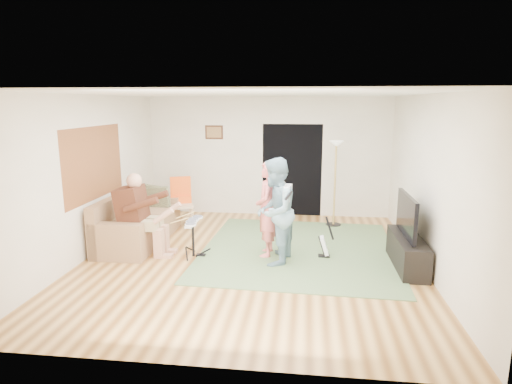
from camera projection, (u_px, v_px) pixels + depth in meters
The scene contains 19 objects.
floor at pixel (251, 259), 7.14m from camera, with size 6.00×6.00×0.00m, color brown.
walls at pixel (251, 180), 6.87m from camera, with size 5.50×6.00×2.70m, color silver, non-canonical shape.
ceiling at pixel (251, 94), 6.59m from camera, with size 6.00×6.00×0.00m, color white.
window_blinds at pixel (94, 163), 7.34m from camera, with size 2.05×2.05×0.00m, color #94552D.
doorway at pixel (292, 170), 9.77m from camera, with size 2.10×2.10×0.00m, color black.
picture_frame at pixel (214, 132), 9.80m from camera, with size 0.42×0.03×0.32m, color #3F2314.
area_rug at pixel (298, 249), 7.61m from camera, with size 3.33×3.60×0.02m, color #506B41.
sofa at pixel (135, 226), 8.02m from camera, with size 0.92×2.23×0.90m.
drummer at pixel (143, 223), 7.29m from camera, with size 0.92×0.51×1.41m.
drum_kit at pixel (193, 240), 7.24m from camera, with size 0.36×0.64×0.66m.
singer at pixel (267, 209), 7.18m from camera, with size 0.59×0.39×1.62m, color #E56763.
microphone at pixel (279, 186), 7.08m from camera, with size 0.06×0.06×0.24m, color black, non-canonical shape.
guitarist at pixel (275, 212), 6.82m from camera, with size 0.84×0.65×1.73m, color #7297A7.
guitar_held at pixel (288, 193), 6.74m from camera, with size 0.12×0.60×0.26m, color white, non-canonical shape.
guitar_spare at pixel (325, 246), 7.21m from camera, with size 0.26×0.23×0.71m.
torchiere_lamp at pixel (335, 168), 8.87m from camera, with size 0.32×0.32×1.80m.
dining_chair at pixel (183, 210), 8.89m from camera, with size 0.58×0.61×1.05m.
tv_cabinet at pixel (407, 252), 6.77m from camera, with size 0.40×1.40×0.50m, color black.
television at pixel (407, 215), 6.65m from camera, with size 0.06×1.16×0.64m, color black.
Camera 1 is at (0.89, -6.70, 2.57)m, focal length 30.00 mm.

